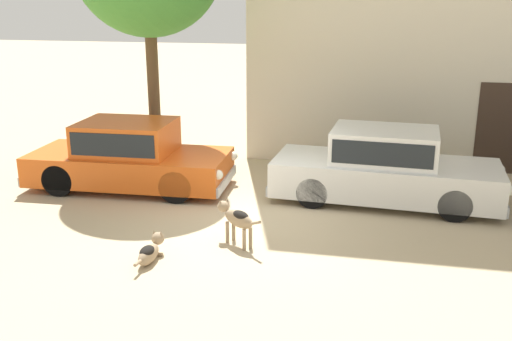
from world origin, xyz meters
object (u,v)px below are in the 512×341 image
object	(u,v)px
parked_sedan_nearest	(129,155)
stray_dog_tan	(237,218)
stray_dog_spotted	(150,251)
parked_sedan_second	(385,166)

from	to	relation	value
parked_sedan_nearest	stray_dog_tan	xyz separation A→B (m)	(2.96, -2.46, -0.24)
stray_dog_spotted	stray_dog_tan	size ratio (longest dim) A/B	1.09
parked_sedan_second	stray_dog_spotted	bearing A→B (deg)	-131.00
parked_sedan_second	stray_dog_tan	bearing A→B (deg)	-128.01
parked_sedan_nearest	stray_dog_tan	distance (m)	3.86
parked_sedan_second	stray_dog_spotted	world-z (taller)	parked_sedan_second
stray_dog_spotted	stray_dog_tan	distance (m)	1.50
stray_dog_spotted	stray_dog_tan	xyz separation A→B (m)	(1.16, 0.91, 0.29)
parked_sedan_second	stray_dog_tan	xyz separation A→B (m)	(-2.37, -2.67, -0.26)
parked_sedan_second	stray_dog_spotted	distance (m)	5.05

